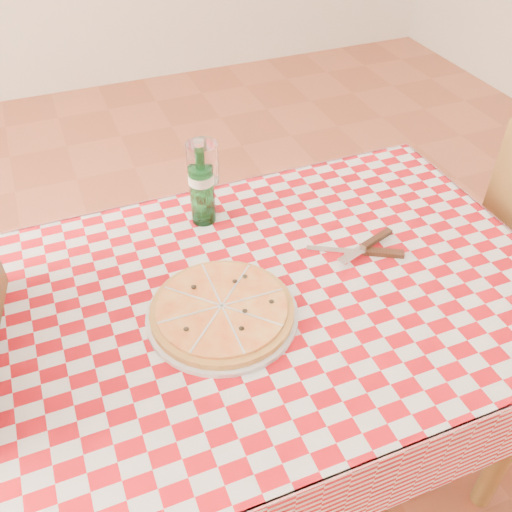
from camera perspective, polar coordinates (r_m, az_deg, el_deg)
The scene contains 6 objects.
dining_table at distance 1.37m, azimuth 1.73°, elevation -6.37°, with size 1.20×0.80×0.75m.
tablecloth at distance 1.30m, azimuth 1.81°, elevation -3.53°, with size 1.30×0.90×0.01m, color #9B0910.
pizza_plate at distance 1.22m, azimuth -3.42°, elevation -5.41°, with size 0.33×0.33×0.04m, color #BD813F, non-canonical shape.
water_bottle at distance 1.44m, azimuth -5.49°, elevation 7.33°, with size 0.07×0.07×0.23m, color #1A692B, non-canonical shape.
wine_glass at distance 1.47m, azimuth -5.24°, elevation 7.64°, with size 0.08×0.08×0.20m, color white, non-canonical shape.
cutlery at distance 1.41m, azimuth 10.63°, elevation 0.71°, with size 0.25×0.21×0.03m, color silver, non-canonical shape.
Camera 1 is at (-0.39, -0.85, 1.66)m, focal length 40.00 mm.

